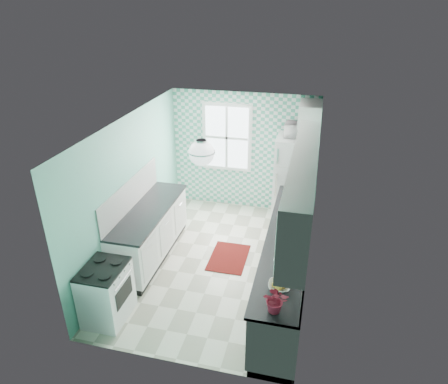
% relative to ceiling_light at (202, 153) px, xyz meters
% --- Properties ---
extents(floor, '(3.00, 4.40, 0.02)m').
position_rel_ceiling_light_xyz_m(floor, '(0.00, 0.80, -2.33)').
color(floor, white).
rests_on(floor, ground).
extents(ceiling, '(3.00, 4.40, 0.02)m').
position_rel_ceiling_light_xyz_m(ceiling, '(0.00, 0.80, 0.19)').
color(ceiling, white).
rests_on(ceiling, wall_back).
extents(wall_back, '(3.00, 0.02, 2.50)m').
position_rel_ceiling_light_xyz_m(wall_back, '(0.00, 3.01, -1.07)').
color(wall_back, '#68BDA6').
rests_on(wall_back, floor).
extents(wall_front, '(3.00, 0.02, 2.50)m').
position_rel_ceiling_light_xyz_m(wall_front, '(0.00, -1.41, -1.07)').
color(wall_front, '#68BDA6').
rests_on(wall_front, floor).
extents(wall_left, '(0.02, 4.40, 2.50)m').
position_rel_ceiling_light_xyz_m(wall_left, '(-1.51, 0.80, -1.07)').
color(wall_left, '#68BDA6').
rests_on(wall_left, floor).
extents(wall_right, '(0.02, 4.40, 2.50)m').
position_rel_ceiling_light_xyz_m(wall_right, '(1.51, 0.80, -1.07)').
color(wall_right, '#68BDA6').
rests_on(wall_right, floor).
extents(accent_wall, '(3.00, 0.01, 2.50)m').
position_rel_ceiling_light_xyz_m(accent_wall, '(0.00, 2.99, -1.07)').
color(accent_wall, '#49AB8E').
rests_on(accent_wall, wall_back).
extents(window, '(1.04, 0.05, 1.44)m').
position_rel_ceiling_light_xyz_m(window, '(-0.35, 2.96, -0.77)').
color(window, white).
rests_on(window, wall_back).
extents(backsplash_right, '(0.02, 3.60, 0.51)m').
position_rel_ceiling_light_xyz_m(backsplash_right, '(1.49, 0.40, -1.13)').
color(backsplash_right, white).
rests_on(backsplash_right, wall_right).
extents(backsplash_left, '(0.02, 2.15, 0.51)m').
position_rel_ceiling_light_xyz_m(backsplash_left, '(-1.49, 0.73, -1.13)').
color(backsplash_left, white).
rests_on(backsplash_left, wall_left).
extents(upper_cabinets_right, '(0.33, 3.20, 0.90)m').
position_rel_ceiling_light_xyz_m(upper_cabinets_right, '(1.33, 0.20, -0.42)').
color(upper_cabinets_right, white).
rests_on(upper_cabinets_right, wall_right).
extents(upper_cabinet_fridge, '(0.40, 0.74, 0.40)m').
position_rel_ceiling_light_xyz_m(upper_cabinet_fridge, '(1.30, 2.63, -0.07)').
color(upper_cabinet_fridge, white).
rests_on(upper_cabinet_fridge, wall_right).
extents(ceiling_light, '(0.34, 0.34, 0.35)m').
position_rel_ceiling_light_xyz_m(ceiling_light, '(0.00, 0.00, 0.00)').
color(ceiling_light, silver).
rests_on(ceiling_light, ceiling).
extents(base_cabinets_right, '(0.60, 3.60, 0.90)m').
position_rel_ceiling_light_xyz_m(base_cabinets_right, '(1.20, 0.40, -1.87)').
color(base_cabinets_right, white).
rests_on(base_cabinets_right, floor).
extents(countertop_right, '(0.63, 3.60, 0.04)m').
position_rel_ceiling_light_xyz_m(countertop_right, '(1.19, 0.40, -1.40)').
color(countertop_right, black).
rests_on(countertop_right, base_cabinets_right).
extents(base_cabinets_left, '(0.60, 2.15, 0.90)m').
position_rel_ceiling_light_xyz_m(base_cabinets_left, '(-1.20, 0.73, -1.87)').
color(base_cabinets_left, white).
rests_on(base_cabinets_left, floor).
extents(countertop_left, '(0.63, 2.15, 0.04)m').
position_rel_ceiling_light_xyz_m(countertop_left, '(-1.19, 0.73, -1.40)').
color(countertop_left, black).
rests_on(countertop_left, base_cabinets_left).
extents(fridge, '(0.78, 0.77, 1.78)m').
position_rel_ceiling_light_xyz_m(fridge, '(1.11, 2.62, -1.43)').
color(fridge, white).
rests_on(fridge, floor).
extents(stove, '(0.56, 0.70, 0.84)m').
position_rel_ceiling_light_xyz_m(stove, '(-1.20, -0.85, -1.88)').
color(stove, silver).
rests_on(stove, floor).
extents(sink, '(0.51, 0.43, 0.53)m').
position_rel_ceiling_light_xyz_m(sink, '(1.20, 1.23, -1.39)').
color(sink, silver).
rests_on(sink, countertop_right).
extents(rug, '(0.64, 0.91, 0.01)m').
position_rel_ceiling_light_xyz_m(rug, '(0.16, 0.96, -2.32)').
color(rug, maroon).
rests_on(rug, floor).
extents(dish_towel, '(0.05, 0.25, 0.37)m').
position_rel_ceiling_light_xyz_m(dish_towel, '(0.89, 1.28, -1.84)').
color(dish_towel, '#69B4AF').
rests_on(dish_towel, base_cabinets_right).
extents(fruit_bowl, '(0.29, 0.29, 0.07)m').
position_rel_ceiling_light_xyz_m(fruit_bowl, '(1.20, -0.80, -1.35)').
color(fruit_bowl, white).
rests_on(fruit_bowl, countertop_right).
extents(potted_plant, '(0.31, 0.27, 0.32)m').
position_rel_ceiling_light_xyz_m(potted_plant, '(1.20, -1.21, -1.22)').
color(potted_plant, '#9F0B06').
rests_on(potted_plant, countertop_right).
extents(soap_bottle, '(0.10, 0.11, 0.18)m').
position_rel_ceiling_light_xyz_m(soap_bottle, '(1.25, 1.48, -1.29)').
color(soap_bottle, '#8CAEC2').
rests_on(soap_bottle, countertop_right).
extents(microwave, '(0.52, 0.37, 0.28)m').
position_rel_ceiling_light_xyz_m(microwave, '(1.11, 2.62, -0.40)').
color(microwave, white).
rests_on(microwave, fridge).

